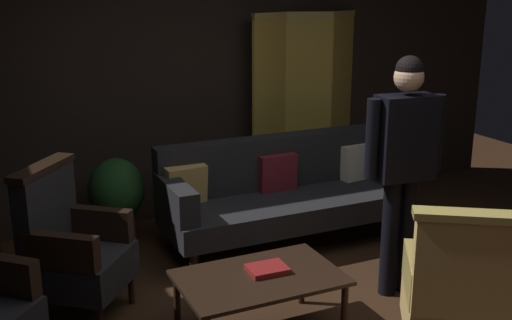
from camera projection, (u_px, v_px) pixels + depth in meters
The scene contains 9 objects.
back_wall at pixel (181, 69), 5.74m from camera, with size 7.20×0.10×2.80m, color black.
folding_screen at pixel (306, 106), 6.18m from camera, with size 1.26×0.30×1.90m.
velvet_couch at pixel (282, 190), 5.34m from camera, with size 2.12×0.78×0.88m.
coffee_table at pixel (260, 283), 3.85m from camera, with size 1.00×0.64×0.42m.
armchair_gilt_accent at pixel (459, 295), 3.45m from camera, with size 0.80×0.80×1.04m.
armchair_wing_left at pixel (71, 247), 4.09m from camera, with size 0.81×0.81×1.04m.
standing_figure at pixel (404, 155), 4.25m from camera, with size 0.59×0.25×1.70m.
potted_plant at pixel (117, 196), 5.24m from camera, with size 0.47×0.47×0.76m.
book_red_leather at pixel (267, 269), 3.89m from camera, with size 0.24×0.19×0.03m, color maroon.
Camera 1 is at (-1.79, -3.06, 2.15)m, focal length 43.81 mm.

